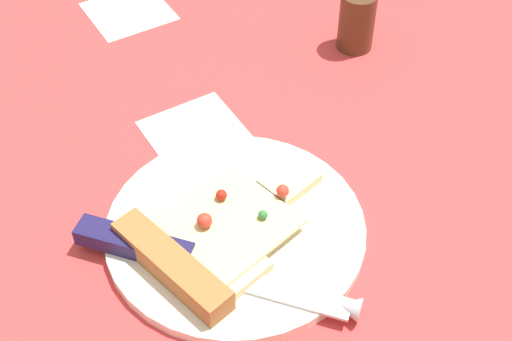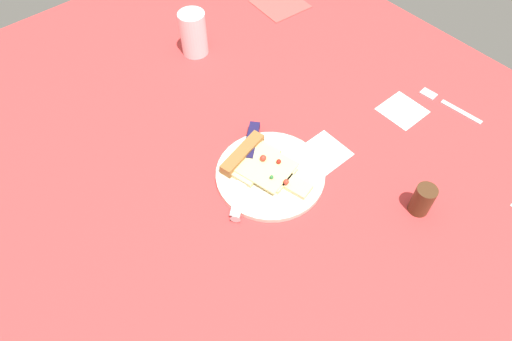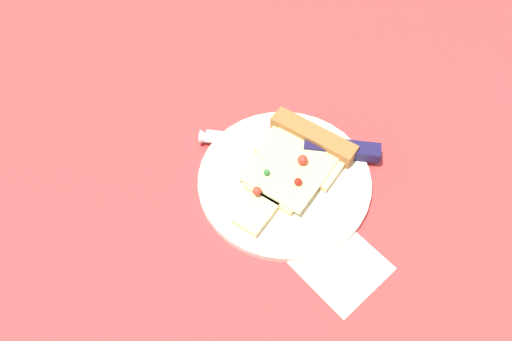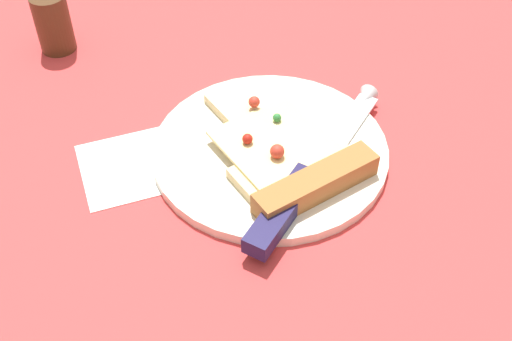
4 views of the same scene
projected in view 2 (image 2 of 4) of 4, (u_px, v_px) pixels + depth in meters
ground_plane at (213, 170)px, 94.79cm from camera, size 149.42×149.42×3.00cm
plate at (270, 174)px, 91.69cm from camera, size 22.23×22.23×1.03cm
pizza_slice at (260, 164)px, 91.56cm from camera, size 13.25×18.77×2.61cm
knife at (248, 159)px, 92.70cm from camera, size 19.59×17.21×2.45cm
drinking_glass at (193, 33)px, 111.49cm from camera, size 6.59×6.59×11.13cm
pepper_shaker at (423, 200)px, 84.62cm from camera, size 3.93×3.93×6.65cm
fork at (447, 104)px, 104.02cm from camera, size 3.19×15.40×0.80cm
napkin at (280, 4)px, 128.47cm from camera, size 13.93×13.93×0.40cm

